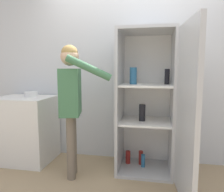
% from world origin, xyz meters
% --- Properties ---
extents(wall_back, '(7.00, 0.06, 2.55)m').
position_xyz_m(wall_back, '(0.00, 0.98, 1.27)').
color(wall_back, silver).
rests_on(wall_back, ground_plane).
extents(refrigerator, '(0.81, 1.30, 1.78)m').
position_xyz_m(refrigerator, '(0.31, 0.52, 0.89)').
color(refrigerator, '#B7BABC').
rests_on(refrigerator, ground_plane).
extents(person, '(0.68, 0.51, 1.58)m').
position_xyz_m(person, '(-0.65, 0.29, 1.02)').
color(person, '#726656').
rests_on(person, ground_plane).
extents(counter, '(0.77, 0.63, 0.92)m').
position_xyz_m(counter, '(-1.48, 0.62, 0.46)').
color(counter, white).
rests_on(counter, ground_plane).
extents(bowl, '(0.18, 0.18, 0.07)m').
position_xyz_m(bowl, '(-1.41, 0.67, 0.95)').
color(bowl, white).
rests_on(bowl, counter).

